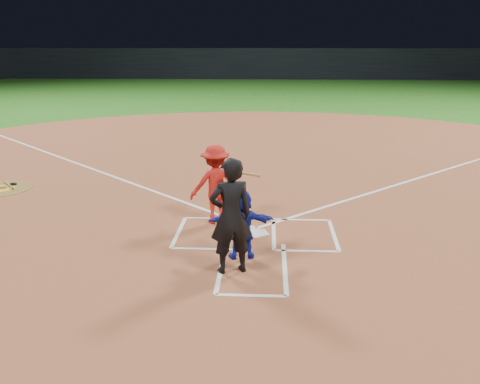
# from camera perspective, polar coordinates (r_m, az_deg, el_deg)

# --- Properties ---
(ground) EXTENTS (120.00, 120.00, 0.00)m
(ground) POSITION_cam_1_polar(r_m,az_deg,el_deg) (10.99, 1.68, -4.49)
(ground) COLOR #1E5916
(ground) RESTS_ON ground
(home_plate_dirt) EXTENTS (28.00, 28.00, 0.01)m
(home_plate_dirt) POSITION_cam_1_polar(r_m,az_deg,el_deg) (16.74, 2.22, 2.62)
(home_plate_dirt) COLOR brown
(home_plate_dirt) RESTS_ON ground
(stadium_wall_far) EXTENTS (80.00, 1.20, 3.20)m
(stadium_wall_far) POSITION_cam_1_polar(r_m,az_deg,el_deg) (58.35, 2.97, 13.51)
(stadium_wall_far) COLOR black
(stadium_wall_far) RESTS_ON ground
(home_plate) EXTENTS (0.60, 0.60, 0.02)m
(home_plate) POSITION_cam_1_polar(r_m,az_deg,el_deg) (10.98, 1.68, -4.39)
(home_plate) COLOR white
(home_plate) RESTS_ON home_plate_dirt
(on_deck_bat_a) EXTENTS (0.58, 0.69, 0.06)m
(on_deck_bat_a) POSITION_cam_1_polar(r_m,az_deg,el_deg) (15.78, -23.43, 0.68)
(on_deck_bat_a) COLOR olive
(on_deck_bat_a) RESTS_ON on_deck_circle
(bat_weight_donut) EXTENTS (0.19, 0.19, 0.05)m
(bat_weight_donut) POSITION_cam_1_polar(r_m,az_deg,el_deg) (15.89, -23.03, 0.80)
(bat_weight_donut) COLOR black
(bat_weight_donut) RESTS_ON on_deck_circle
(catcher) EXTENTS (1.22, 0.54, 1.28)m
(catcher) POSITION_cam_1_polar(r_m,az_deg,el_deg) (9.57, 0.20, -3.45)
(catcher) COLOR #131F9F
(catcher) RESTS_ON home_plate_dirt
(umpire) EXTENTS (0.84, 0.69, 1.98)m
(umpire) POSITION_cam_1_polar(r_m,az_deg,el_deg) (8.88, -0.99, -2.58)
(umpire) COLOR black
(umpire) RESTS_ON home_plate_dirt
(chalk_markings) EXTENTS (28.35, 17.32, 0.01)m
(chalk_markings) POSITION_cam_1_polar(r_m,az_deg,el_deg) (16.05, 2.18, 2.08)
(chalk_markings) COLOR white
(chalk_markings) RESTS_ON home_plate_dirt
(batter_at_plate) EXTENTS (1.59, 0.95, 1.70)m
(batter_at_plate) POSITION_cam_1_polar(r_m,az_deg,el_deg) (11.43, -2.63, 0.84)
(batter_at_plate) COLOR #B61914
(batter_at_plate) RESTS_ON home_plate_dirt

